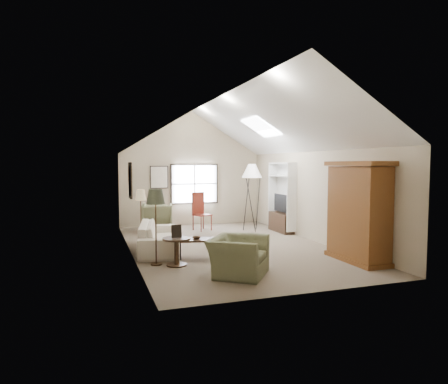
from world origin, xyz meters
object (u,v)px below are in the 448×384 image
object	(u,v)px
armchair_near	(238,256)
side_table	(177,252)
coffee_table	(196,248)
sofa	(159,237)
armoire	(358,212)
side_chair	(202,211)
armchair_far	(157,217)

from	to	relation	value
armchair_near	side_table	xyz separation A→B (m)	(-0.98, 1.09, -0.07)
coffee_table	side_table	distance (m)	0.78
armchair_near	sofa	bearing A→B (deg)	58.89
armoire	sofa	bearing A→B (deg)	148.06
armchair_near	side_table	bearing A→B (deg)	78.99
armoire	side_chair	xyz separation A→B (m)	(-2.16, 5.07, -0.48)
armoire	coffee_table	world-z (taller)	armoire
side_chair	side_table	bearing A→B (deg)	-134.95
armoire	side_table	size ratio (longest dim) A/B	3.70
armoire	coffee_table	bearing A→B (deg)	156.89
armoire	coffee_table	size ratio (longest dim) A/B	2.54
armchair_near	side_chair	size ratio (longest dim) A/B	0.92
armchair_far	coffee_table	distance (m)	4.01
side_table	side_chair	xyz separation A→B (m)	(1.73, 4.19, 0.32)
armoire	sofa	xyz separation A→B (m)	(-3.99, 2.48, -0.75)
armchair_far	side_chair	bearing A→B (deg)	176.92
side_table	armchair_near	bearing A→B (deg)	-47.96
side_table	sofa	bearing A→B (deg)	93.58
armoire	sofa	size ratio (longest dim) A/B	0.93
side_table	armchair_far	bearing A→B (deg)	85.92
sofa	coffee_table	size ratio (longest dim) A/B	2.74
sofa	side_table	distance (m)	1.60
side_table	side_chair	bearing A→B (deg)	67.59
armchair_far	side_chair	size ratio (longest dim) A/B	0.79
sofa	side_chair	xyz separation A→B (m)	(1.83, 2.59, 0.27)
coffee_table	side_chair	distance (m)	3.85
sofa	armchair_near	size ratio (longest dim) A/B	2.09
armoire	armchair_near	distance (m)	3.00
armoire	armchair_far	distance (m)	6.51
sofa	side_table	bearing A→B (deg)	-165.97
sofa	armchair_near	xyz separation A→B (m)	(1.08, -2.69, 0.02)
side_table	side_chair	size ratio (longest dim) A/B	0.48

